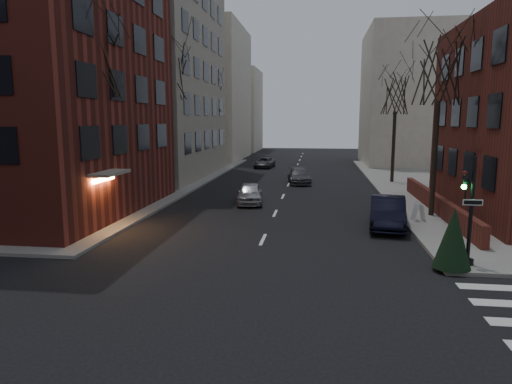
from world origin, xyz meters
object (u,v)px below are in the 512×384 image
parked_sedan (388,212)px  car_lane_gray (299,176)px  sandwich_board (419,212)px  tree_right_a (440,71)px  car_lane_silver (250,193)px  traffic_signal (469,218)px  tree_left_c (212,95)px  streetlamp_near (162,138)px  tree_left_a (93,58)px  tree_left_b (170,73)px  streetlamp_far (222,131)px  evergreen_shrub (453,238)px  tree_right_b (396,94)px  car_lane_far (265,163)px

parked_sedan → car_lane_gray: bearing=115.2°
sandwich_board → tree_right_a: bearing=45.1°
car_lane_silver → traffic_signal: bearing=-57.7°
tree_left_c → parked_sedan: 29.79m
traffic_signal → tree_right_a: (0.86, 9.01, 6.12)m
streetlamp_near → tree_left_a: bearing=-94.3°
tree_left_b → car_lane_gray: size_ratio=2.45×
streetlamp_far → evergreen_shrub: 37.03m
streetlamp_near → sandwich_board: (15.98, -5.59, -3.63)m
streetlamp_near → tree_right_b: bearing=30.5°
tree_left_b → streetlamp_far: 16.68m
streetlamp_far → car_lane_far: 6.05m
tree_right_a → tree_left_a: bearing=-167.2°
tree_left_b → sandwich_board: bearing=-30.0°
traffic_signal → streetlamp_near: bearing=141.1°
parked_sedan → tree_right_b: bearing=87.7°
streetlamp_far → sandwich_board: streetlamp_far is taller
car_lane_gray → traffic_signal: bearing=-79.6°
tree_right_a → parked_sedan: bearing=-134.8°
tree_left_b → parked_sedan: tree_left_b is taller
evergreen_shrub → sandwich_board: bearing=86.5°
tree_right_b → car_lane_gray: bearing=-172.3°
traffic_signal → streetlamp_far: size_ratio=0.64×
traffic_signal → parked_sedan: (-1.94, 6.18, -1.11)m
tree_right_a → sandwich_board: 7.66m
tree_right_a → car_lane_far: 29.29m
tree_right_b → car_lane_far: (-12.41, 11.47, -7.00)m
streetlamp_near → car_lane_far: (4.59, 21.47, -3.65)m
tree_right_b → evergreen_shrub: tree_right_b is taller
traffic_signal → streetlamp_near: (-16.14, 13.01, 2.33)m
tree_left_a → car_lane_silver: (6.85, 6.95, -7.79)m
tree_left_b → parked_sedan: size_ratio=2.24×
tree_right_b → sandwich_board: (-1.02, -15.59, -6.98)m
parked_sedan → sandwich_board: bearing=41.9°
sandwich_board → evergreen_shrub: 7.96m
tree_right_b → evergreen_shrub: size_ratio=4.13×
tree_right_b → car_lane_silver: 16.89m
car_lane_far → evergreen_shrub: (10.91, -34.97, 0.68)m
streetlamp_near → streetlamp_far: 20.00m
tree_left_c → car_lane_far: 9.72m
tree_left_c → evergreen_shrub: bearing=-62.9°
tree_right_b → streetlamp_far: (-17.00, 10.00, -3.35)m
car_lane_far → evergreen_shrub: bearing=-67.8°
tree_left_b → tree_right_b: 18.64m
tree_left_a → streetlamp_far: 28.32m
tree_right_b → parked_sedan: size_ratio=1.90×
tree_left_a → tree_right_a: bearing=12.8°
traffic_signal → tree_left_a: tree_left_a is taller
tree_right_a → car_lane_gray: tree_right_a is taller
parked_sedan → evergreen_shrub: (1.31, -6.68, 0.46)m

